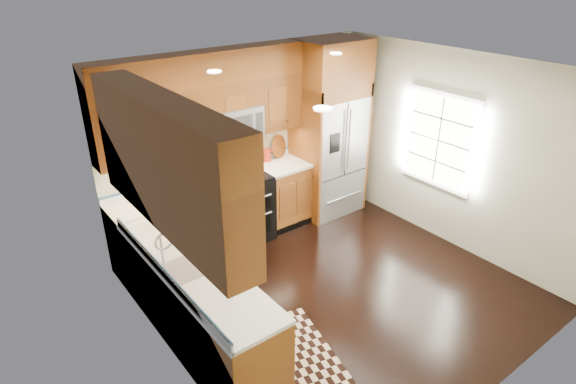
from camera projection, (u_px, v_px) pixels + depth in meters
ground at (335, 289)px, 5.78m from camera, size 4.00×4.00×0.00m
wall_back at (241, 141)px, 6.64m from camera, size 4.00×0.02×2.60m
wall_left at (169, 254)px, 4.12m from camera, size 0.02×4.00×2.60m
wall_right at (452, 151)px, 6.30m from camera, size 0.02×4.00×2.60m
window at (439, 140)px, 6.39m from camera, size 0.04×1.10×1.30m
base_cabinets at (205, 259)px, 5.56m from camera, size 2.85×3.00×0.90m
countertop at (208, 216)px, 5.51m from camera, size 2.86×3.01×0.04m
upper_cabinets at (192, 123)px, 5.04m from camera, size 2.85×3.00×1.15m
range at (241, 209)px, 6.63m from camera, size 0.76×0.67×0.95m
microwave at (232, 123)px, 6.20m from camera, size 0.76×0.40×0.42m
refrigerator at (329, 130)px, 7.08m from camera, size 0.98×0.75×2.60m
sink_faucet at (188, 261)px, 4.56m from camera, size 0.54×0.44×0.37m
rug at (293, 372)px, 4.62m from camera, size 1.30×1.78×0.01m
knife_block at (170, 185)px, 5.93m from camera, size 0.14×0.17×0.30m
utensil_crock at (266, 152)px, 6.89m from camera, size 0.17×0.17×0.38m
cutting_board at (279, 156)px, 7.08m from camera, size 0.44×0.44×0.02m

